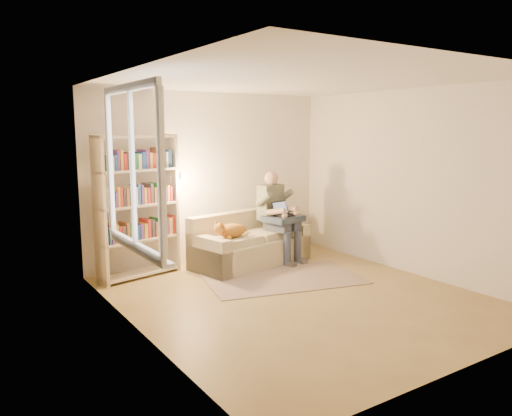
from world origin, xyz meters
TOP-DOWN VIEW (x-y plane):
  - floor at (0.00, 0.00)m, footprint 4.50×4.50m
  - ceiling at (0.00, 0.00)m, footprint 4.00×4.50m
  - wall_left at (-2.00, 0.00)m, footprint 0.02×4.50m
  - wall_right at (2.00, 0.00)m, footprint 0.02×4.50m
  - wall_back at (0.00, 2.25)m, footprint 4.00×0.02m
  - wall_front at (0.00, -2.25)m, footprint 4.00×0.02m
  - window at (-1.95, 0.20)m, footprint 0.12×1.52m
  - sofa at (0.33, 1.63)m, footprint 1.95×1.15m
  - person at (0.80, 1.57)m, footprint 0.50×0.69m
  - cat at (-0.09, 1.43)m, footprint 0.67×0.33m
  - blanket at (0.82, 1.43)m, footprint 0.63×0.55m
  - laptop at (0.82, 1.44)m, footprint 0.35×0.32m
  - bookshelf at (-1.31, 1.89)m, footprint 1.35×0.54m
  - rug at (0.30, 0.71)m, footprint 2.34×1.72m

SIDE VIEW (x-z plane):
  - floor at x=0.00m, z-range 0.00..0.00m
  - rug at x=0.30m, z-range 0.00..0.01m
  - sofa at x=0.33m, z-range -0.11..0.67m
  - cat at x=-0.09m, z-range 0.48..0.73m
  - blanket at x=0.82m, z-range 0.64..0.73m
  - person at x=0.80m, z-range 0.08..1.48m
  - laptop at x=0.82m, z-range 0.65..0.92m
  - bookshelf at x=-1.31m, z-range 0.10..2.07m
  - wall_left at x=-2.00m, z-range 0.00..2.60m
  - wall_right at x=2.00m, z-range 0.00..2.60m
  - wall_back at x=0.00m, z-range 0.00..2.60m
  - wall_front at x=0.00m, z-range 0.00..2.60m
  - window at x=-1.95m, z-range 0.53..2.22m
  - ceiling at x=0.00m, z-range 2.59..2.61m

